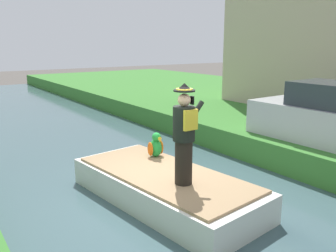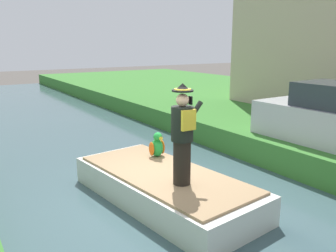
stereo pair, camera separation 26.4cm
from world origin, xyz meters
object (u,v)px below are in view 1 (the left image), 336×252
boat (165,187)px  parrot_plush (156,146)px  parked_car_silver (333,118)px  person_pirate (184,135)px

boat → parrot_plush: (0.41, 0.96, 0.55)m
parked_car_silver → person_pirate: bearing=178.6°
parrot_plush → boat: bearing=-113.3°
parked_car_silver → boat: bearing=170.2°
parrot_plush → parked_car_silver: parked_car_silver is taller
boat → parked_car_silver: (4.53, -0.79, 1.02)m
person_pirate → parked_car_silver: person_pirate is taller
boat → parrot_plush: size_ratio=7.68×
person_pirate → parrot_plush: bearing=58.1°
parrot_plush → parked_car_silver: size_ratio=0.14×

